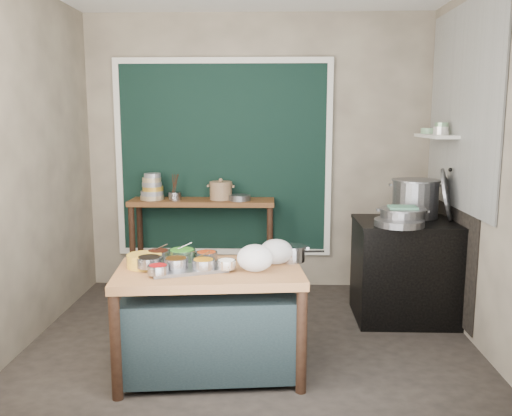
{
  "coord_description": "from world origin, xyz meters",
  "views": [
    {
      "loc": [
        0.16,
        -4.1,
        1.76
      ],
      "look_at": [
        0.02,
        0.25,
        1.04
      ],
      "focal_mm": 38.0,
      "sensor_mm": 36.0,
      "label": 1
    }
  ],
  "objects_px": {
    "condiment_tray": "(187,267)",
    "yellow_basin": "(145,261)",
    "back_counter": "(203,245)",
    "steamer": "(402,216)",
    "stove_block": "(407,272)",
    "ceramic_crock": "(221,192)",
    "utensil_cup": "(175,196)",
    "prep_table": "(210,322)",
    "stock_pot": "(415,198)",
    "saucepan": "(291,253)"
  },
  "relations": [
    {
      "from": "back_counter",
      "to": "ceramic_crock",
      "type": "bearing_deg",
      "value": 0.74
    },
    {
      "from": "stove_block",
      "to": "steamer",
      "type": "xyz_separation_m",
      "value": [
        -0.09,
        -0.11,
        0.52
      ]
    },
    {
      "from": "ceramic_crock",
      "to": "stove_block",
      "type": "bearing_deg",
      "value": -23.17
    },
    {
      "from": "utensil_cup",
      "to": "stock_pot",
      "type": "distance_m",
      "value": 2.32
    },
    {
      "from": "prep_table",
      "to": "utensil_cup",
      "type": "bearing_deg",
      "value": 101.03
    },
    {
      "from": "prep_table",
      "to": "steamer",
      "type": "bearing_deg",
      "value": 27.2
    },
    {
      "from": "prep_table",
      "to": "condiment_tray",
      "type": "bearing_deg",
      "value": 175.7
    },
    {
      "from": "utensil_cup",
      "to": "back_counter",
      "type": "bearing_deg",
      "value": 6.69
    },
    {
      "from": "saucepan",
      "to": "steamer",
      "type": "bearing_deg",
      "value": 34.55
    },
    {
      "from": "prep_table",
      "to": "ceramic_crock",
      "type": "height_order",
      "value": "ceramic_crock"
    },
    {
      "from": "back_counter",
      "to": "utensil_cup",
      "type": "height_order",
      "value": "utensil_cup"
    },
    {
      "from": "utensil_cup",
      "to": "stock_pot",
      "type": "relative_size",
      "value": 0.31
    },
    {
      "from": "yellow_basin",
      "to": "stock_pot",
      "type": "xyz_separation_m",
      "value": [
        2.15,
        1.27,
        0.25
      ]
    },
    {
      "from": "saucepan",
      "to": "ceramic_crock",
      "type": "relative_size",
      "value": 0.87
    },
    {
      "from": "prep_table",
      "to": "stove_block",
      "type": "height_order",
      "value": "stove_block"
    },
    {
      "from": "stove_block",
      "to": "ceramic_crock",
      "type": "xyz_separation_m",
      "value": [
        -1.71,
        0.73,
        0.61
      ]
    },
    {
      "from": "condiment_tray",
      "to": "stock_pot",
      "type": "distance_m",
      "value": 2.29
    },
    {
      "from": "condiment_tray",
      "to": "yellow_basin",
      "type": "distance_m",
      "value": 0.3
    },
    {
      "from": "condiment_tray",
      "to": "yellow_basin",
      "type": "relative_size",
      "value": 2.1
    },
    {
      "from": "ceramic_crock",
      "to": "stock_pot",
      "type": "height_order",
      "value": "stock_pot"
    },
    {
      "from": "yellow_basin",
      "to": "stock_pot",
      "type": "height_order",
      "value": "stock_pot"
    },
    {
      "from": "stove_block",
      "to": "ceramic_crock",
      "type": "height_order",
      "value": "ceramic_crock"
    },
    {
      "from": "back_counter",
      "to": "stock_pot",
      "type": "xyz_separation_m",
      "value": [
        1.99,
        -0.54,
        0.57
      ]
    },
    {
      "from": "prep_table",
      "to": "ceramic_crock",
      "type": "bearing_deg",
      "value": 86.94
    },
    {
      "from": "utensil_cup",
      "to": "ceramic_crock",
      "type": "bearing_deg",
      "value": 4.25
    },
    {
      "from": "stock_pot",
      "to": "saucepan",
      "type": "bearing_deg",
      "value": -136.8
    },
    {
      "from": "utensil_cup",
      "to": "ceramic_crock",
      "type": "relative_size",
      "value": 0.56
    },
    {
      "from": "condiment_tray",
      "to": "ceramic_crock",
      "type": "relative_size",
      "value": 2.08
    },
    {
      "from": "prep_table",
      "to": "yellow_basin",
      "type": "bearing_deg",
      "value": 170.2
    },
    {
      "from": "prep_table",
      "to": "ceramic_crock",
      "type": "relative_size",
      "value": 5.22
    },
    {
      "from": "yellow_basin",
      "to": "saucepan",
      "type": "distance_m",
      "value": 1.03
    },
    {
      "from": "back_counter",
      "to": "stock_pot",
      "type": "distance_m",
      "value": 2.14
    },
    {
      "from": "saucepan",
      "to": "utensil_cup",
      "type": "height_order",
      "value": "utensil_cup"
    },
    {
      "from": "stock_pot",
      "to": "steamer",
      "type": "relative_size",
      "value": 1.09
    },
    {
      "from": "back_counter",
      "to": "condiment_tray",
      "type": "relative_size",
      "value": 2.91
    },
    {
      "from": "back_counter",
      "to": "steamer",
      "type": "bearing_deg",
      "value": -24.92
    },
    {
      "from": "prep_table",
      "to": "ceramic_crock",
      "type": "xyz_separation_m",
      "value": [
        -0.1,
        1.84,
        0.66
      ]
    },
    {
      "from": "yellow_basin",
      "to": "utensil_cup",
      "type": "distance_m",
      "value": 1.79
    },
    {
      "from": "prep_table",
      "to": "back_counter",
      "type": "xyz_separation_m",
      "value": [
        -0.28,
        1.84,
        0.1
      ]
    },
    {
      "from": "prep_table",
      "to": "yellow_basin",
      "type": "distance_m",
      "value": 0.62
    },
    {
      "from": "stove_block",
      "to": "ceramic_crock",
      "type": "distance_m",
      "value": 1.96
    },
    {
      "from": "stock_pot",
      "to": "ceramic_crock",
      "type": "bearing_deg",
      "value": 163.23
    },
    {
      "from": "prep_table",
      "to": "yellow_basin",
      "type": "height_order",
      "value": "yellow_basin"
    },
    {
      "from": "stove_block",
      "to": "steamer",
      "type": "relative_size",
      "value": 2.27
    },
    {
      "from": "utensil_cup",
      "to": "stock_pot",
      "type": "bearing_deg",
      "value": -12.68
    },
    {
      "from": "prep_table",
      "to": "condiment_tray",
      "type": "xyz_separation_m",
      "value": [
        -0.15,
        -0.0,
        0.39
      ]
    },
    {
      "from": "stove_block",
      "to": "utensil_cup",
      "type": "xyz_separation_m",
      "value": [
        -2.17,
        0.7,
        0.56
      ]
    },
    {
      "from": "back_counter",
      "to": "steamer",
      "type": "relative_size",
      "value": 3.65
    },
    {
      "from": "stove_block",
      "to": "saucepan",
      "type": "height_order",
      "value": "saucepan"
    },
    {
      "from": "ceramic_crock",
      "to": "steamer",
      "type": "bearing_deg",
      "value": -27.48
    }
  ]
}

